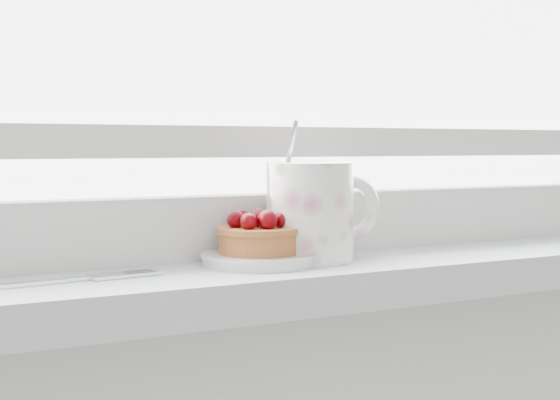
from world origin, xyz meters
TOP-DOWN VIEW (x-y plane):
  - saucer at (0.02, 1.90)m, footprint 0.12×0.12m
  - raspberry_tart at (0.03, 1.90)m, footprint 0.09×0.09m
  - floral_mug at (0.09, 1.90)m, footprint 0.14×0.10m
  - fork at (-0.20, 1.88)m, footprint 0.22×0.04m

SIDE VIEW (x-z plane):
  - fork at x=-0.20m, z-range 0.94..0.94m
  - saucer at x=0.02m, z-range 0.94..0.95m
  - raspberry_tart at x=0.03m, z-range 0.95..1.00m
  - floral_mug at x=0.09m, z-range 0.92..1.07m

